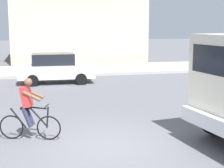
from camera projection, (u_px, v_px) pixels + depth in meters
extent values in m
plane|color=slate|center=(105.00, 147.00, 8.90)|extent=(120.00, 120.00, 0.00)
cube|color=#ADADA8|center=(60.00, 70.00, 22.86)|extent=(80.00, 5.00, 0.16)
cube|color=silver|center=(213.00, 123.00, 8.20)|extent=(0.58, 2.38, 0.36)
cube|color=black|center=(221.00, 61.00, 7.99)|extent=(0.43, 2.12, 0.70)
torus|color=black|center=(215.00, 116.00, 9.80)|extent=(1.12, 0.40, 1.10)
cylinder|color=red|center=(215.00, 116.00, 9.80)|extent=(0.53, 0.37, 0.50)
torus|color=black|center=(49.00, 128.00, 9.38)|extent=(0.66, 0.24, 0.68)
torus|color=black|center=(11.00, 127.00, 9.45)|extent=(0.66, 0.24, 0.68)
cylinder|color=black|center=(36.00, 108.00, 9.30)|extent=(0.58, 0.22, 0.09)
cylinder|color=black|center=(38.00, 116.00, 9.34)|extent=(0.50, 0.19, 0.57)
cylinder|color=black|center=(18.00, 118.00, 9.39)|extent=(0.43, 0.17, 0.57)
cylinder|color=black|center=(48.00, 117.00, 9.33)|extent=(0.10, 0.07, 0.59)
cylinder|color=black|center=(46.00, 106.00, 9.27)|extent=(0.18, 0.49, 0.03)
cube|color=black|center=(25.00, 108.00, 9.33)|extent=(0.26, 0.19, 0.06)
cube|color=#D13838|center=(26.00, 97.00, 9.27)|extent=(0.38, 0.39, 0.59)
sphere|color=brown|center=(28.00, 82.00, 9.19)|extent=(0.22, 0.22, 0.22)
cylinder|color=#2D334C|center=(29.00, 116.00, 9.46)|extent=(0.33, 0.20, 0.57)
cylinder|color=brown|center=(35.00, 94.00, 9.40)|extent=(0.50, 0.23, 0.29)
cylinder|color=#2D334C|center=(27.00, 118.00, 9.27)|extent=(0.33, 0.20, 0.57)
cylinder|color=brown|center=(32.00, 96.00, 9.09)|extent=(0.50, 0.23, 0.29)
cube|color=white|center=(56.00, 71.00, 18.40)|extent=(4.05, 1.82, 0.70)
cube|color=black|center=(53.00, 59.00, 18.26)|extent=(2.24, 1.51, 0.60)
cylinder|color=black|center=(78.00, 74.00, 19.52)|extent=(0.61, 0.20, 0.60)
cylinder|color=black|center=(81.00, 79.00, 17.88)|extent=(0.61, 0.20, 0.60)
cylinder|color=black|center=(33.00, 76.00, 19.04)|extent=(0.61, 0.20, 0.60)
cylinder|color=black|center=(33.00, 81.00, 17.40)|extent=(0.61, 0.20, 0.60)
cube|color=beige|center=(76.00, 28.00, 29.69)|extent=(10.78, 7.18, 5.54)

